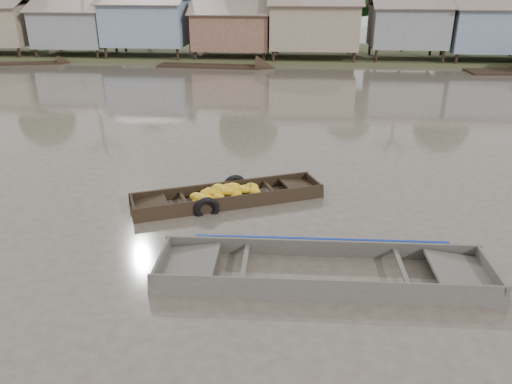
{
  "coord_description": "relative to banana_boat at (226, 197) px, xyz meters",
  "views": [
    {
      "loc": [
        1.73,
        -10.79,
        6.0
      ],
      "look_at": [
        0.63,
        1.23,
        0.8
      ],
      "focal_mm": 35.0,
      "sensor_mm": 36.0,
      "label": 1
    }
  ],
  "objects": [
    {
      "name": "viewer_boat",
      "position": [
        2.7,
        -3.73,
        -0.1
      ],
      "size": [
        7.27,
        2.1,
        0.58
      ],
      "rotation": [
        0.0,
        0.0,
        0.03
      ],
      "color": "#3B3732",
      "rests_on": "ground"
    },
    {
      "name": "banana_boat",
      "position": [
        0.0,
        0.0,
        0.0
      ],
      "size": [
        5.61,
        3.42,
        0.78
      ],
      "rotation": [
        0.0,
        0.0,
        0.41
      ],
      "color": "black",
      "rests_on": "ground"
    },
    {
      "name": "distant_boats",
      "position": [
        13.32,
        21.94,
        0.05
      ],
      "size": [
        49.2,
        15.54,
        1.38
      ],
      "color": "black",
      "rests_on": "ground"
    },
    {
      "name": "ground",
      "position": [
        0.35,
        -2.3,
        -0.16
      ],
      "size": [
        120.0,
        120.0,
        0.0
      ],
      "primitive_type": "plane",
      "color": "#4A4238",
      "rests_on": "ground"
    },
    {
      "name": "riverbank",
      "position": [
        3.38,
        29.56,
        2.92
      ],
      "size": [
        120.0,
        12.47,
        10.22
      ],
      "color": "#384723",
      "rests_on": "ground"
    }
  ]
}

